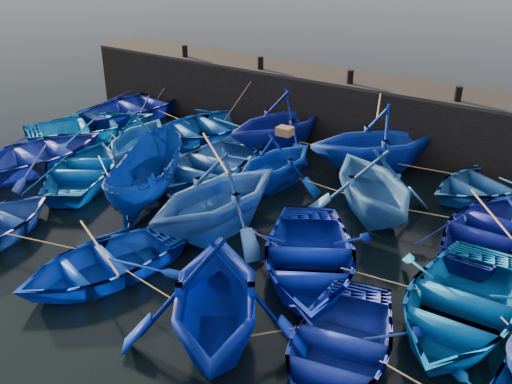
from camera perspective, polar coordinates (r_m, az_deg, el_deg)
The scene contains 30 objects.
ground at distance 15.55m, azimuth -6.55°, elevation -6.67°, with size 120.00×120.00×0.00m, color black.
quay_wall at distance 23.23m, azimuth 10.06°, elevation 7.87°, with size 26.00×2.50×2.50m, color black.
quay_top at distance 22.86m, azimuth 10.32°, elevation 10.99°, with size 26.00×2.50×0.12m, color black.
bollard_0 at distance 26.17m, azimuth -7.13°, elevation 13.81°, with size 0.24×0.24×0.50m, color black.
bollard_1 at distance 23.84m, azimuth 0.46°, elevation 12.78°, with size 0.24×0.24×0.50m, color black.
bollard_2 at distance 21.98m, azimuth 9.41°, elevation 11.29°, with size 0.24×0.24×0.50m, color black.
bollard_3 at distance 20.75m, azimuth 19.58°, elevation 9.24°, with size 0.24×0.24×0.50m, color black.
boat_0 at distance 26.56m, azimuth -11.57°, elevation 8.51°, with size 3.90×5.46×1.13m, color navy.
boat_1 at distance 23.26m, azimuth -4.92°, elevation 6.51°, with size 4.14×5.79×1.20m, color #0B4595.
boat_2 at distance 21.99m, azimuth 2.34°, elevation 7.09°, with size 3.96×4.59×2.41m, color navy.
boat_3 at distance 20.40m, azimuth 11.87°, elevation 5.13°, with size 4.10×4.76×2.50m, color #0B2DA5.
boat_4 at distance 19.99m, azimuth 21.96°, elevation 0.80°, with size 3.19×4.46×0.93m, color #205999.
boat_6 at distance 24.45m, azimuth -16.09°, elevation 6.41°, with size 3.72×5.20×1.08m, color blue.
boat_7 at distance 21.18m, azimuth -11.67°, elevation 5.39°, with size 3.48×4.04×2.13m, color #1859A4.
boat_8 at distance 19.90m, azimuth -4.71°, elevation 2.83°, with size 3.67×5.14×1.07m, color blue.
boat_9 at distance 18.98m, azimuth 2.05°, elevation 3.15°, with size 3.18×3.68×1.94m, color #0330A2.
boat_10 at distance 17.31m, azimuth 11.75°, elevation 0.96°, with size 3.85×4.46×2.35m, color #2A61A0.
boat_11 at distance 17.11m, azimuth 22.22°, elevation -3.54°, with size 3.22×4.50×0.93m, color navy.
boat_13 at distance 22.09m, azimuth -21.00°, elevation 3.56°, with size 3.74×5.23×1.08m, color #20329F.
boat_14 at distance 20.43m, azimuth -16.81°, elevation 2.22°, with size 3.29×4.60×0.95m, color #044D9D.
boat_15 at distance 18.24m, azimuth -11.02°, elevation 1.44°, with size 1.76×4.68×1.81m, color navy.
boat_16 at distance 16.09m, azimuth -4.00°, elevation -0.23°, with size 4.10×4.76×2.51m, color blue.
boat_17 at distance 14.59m, azimuth 5.27°, elevation -6.57°, with size 3.62×5.06×1.05m, color #04189B.
boat_18 at distance 13.74m, azimuth 19.62°, elevation -10.47°, with size 3.69×5.16×1.07m, color #03569E.
boat_22 at distance 14.99m, azimuth -15.27°, elevation -6.83°, with size 3.14×4.38×0.91m, color #0634C4.
boat_23 at distance 12.11m, azimuth -4.14°, elevation -10.22°, with size 3.99×4.63×2.44m, color #00168B.
boat_24 at distance 12.10m, azimuth 8.16°, elevation -15.09°, with size 3.18×4.45×0.92m, color navy.
wooden_crate at distance 18.43m, azimuth 2.90°, elevation 6.10°, with size 0.49×0.40×0.27m, color brown.
mooring_ropes at distance 18.89m, azimuth 2.33°, elevation 2.69°, with size 18.57×11.98×2.10m.
loose_oars at distance 16.20m, azimuth 4.95°, elevation 1.86°, with size 10.03×12.01×1.66m.
Camera 1 is at (8.61, -9.86, 8.39)m, focal length 40.00 mm.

